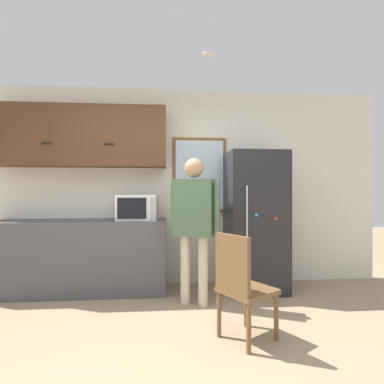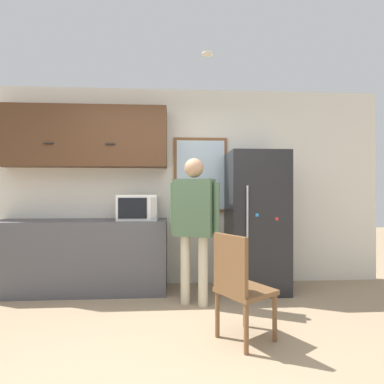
{
  "view_description": "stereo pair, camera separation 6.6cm",
  "coord_description": "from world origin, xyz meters",
  "px_view_note": "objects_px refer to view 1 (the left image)",
  "views": [
    {
      "loc": [
        0.0,
        -2.24,
        1.28
      ],
      "look_at": [
        0.27,
        1.06,
        1.27
      ],
      "focal_mm": 28.0,
      "sensor_mm": 36.0,
      "label": 1
    },
    {
      "loc": [
        0.07,
        -2.24,
        1.28
      ],
      "look_at": [
        0.27,
        1.06,
        1.27
      ],
      "focal_mm": 28.0,
      "sensor_mm": 36.0,
      "label": 2
    }
  ],
  "objects_px": {
    "person": "(194,215)",
    "chair": "(241,283)",
    "microwave": "(137,207)",
    "refrigerator": "(255,221)"
  },
  "relations": [
    {
      "from": "person",
      "to": "chair",
      "type": "bearing_deg",
      "value": -46.2
    },
    {
      "from": "person",
      "to": "microwave",
      "type": "bearing_deg",
      "value": 166.48
    },
    {
      "from": "person",
      "to": "refrigerator",
      "type": "relative_size",
      "value": 0.93
    },
    {
      "from": "microwave",
      "to": "chair",
      "type": "relative_size",
      "value": 0.54
    },
    {
      "from": "person",
      "to": "refrigerator",
      "type": "distance_m",
      "value": 0.96
    },
    {
      "from": "microwave",
      "to": "refrigerator",
      "type": "distance_m",
      "value": 1.54
    },
    {
      "from": "chair",
      "to": "person",
      "type": "bearing_deg",
      "value": -12.0
    },
    {
      "from": "person",
      "to": "chair",
      "type": "relative_size",
      "value": 1.8
    },
    {
      "from": "person",
      "to": "refrigerator",
      "type": "bearing_deg",
      "value": 51.88
    },
    {
      "from": "microwave",
      "to": "refrigerator",
      "type": "bearing_deg",
      "value": -2.17
    }
  ]
}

